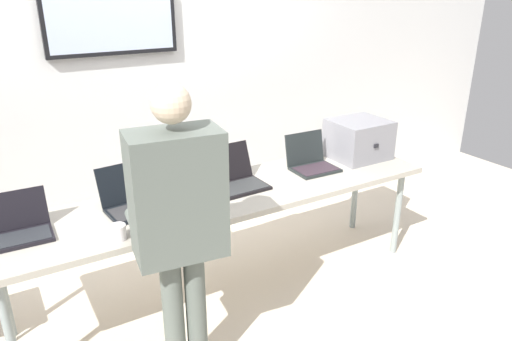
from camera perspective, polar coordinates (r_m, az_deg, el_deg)
The scene contains 11 objects.
ground at distance 3.59m, azimuth -3.31°, elevation -14.07°, with size 8.00×8.00×0.04m, color beige.
back_wall at distance 4.04m, azimuth -11.34°, elevation 9.05°, with size 8.00×0.11×2.41m.
workbench at distance 3.22m, azimuth -3.59°, elevation -3.50°, with size 3.00×0.70×0.76m.
equipment_box at distance 3.88m, azimuth 12.16°, elevation 3.70°, with size 0.43×0.40×0.31m.
laptop_station_0 at distance 2.96m, azimuth -26.23°, elevation -6.03°, with size 0.31×0.29×0.23m.
laptop_station_1 at distance 3.06m, azimuth -14.26°, elevation -3.31°, with size 0.41×0.37×0.26m.
laptop_station_2 at distance 3.28m, azimuth -2.58°, elevation -0.87°, with size 0.38×0.37×0.26m.
laptop_station_3 at distance 3.61m, azimuth 6.60°, elevation 1.13°, with size 0.34×0.31×0.26m.
person at distance 2.37m, azimuth -9.31°, elevation -5.44°, with size 0.49×0.63×1.66m.
coffee_mug at distance 2.73m, azimuth -16.15°, elevation -7.11°, with size 0.09×0.09×0.09m.
paper_sheet at distance 2.94m, azimuth -7.64°, elevation -5.14°, with size 0.29×0.34×0.00m.
Camera 1 is at (-1.31, -2.60, 2.07)m, focal length 33.43 mm.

